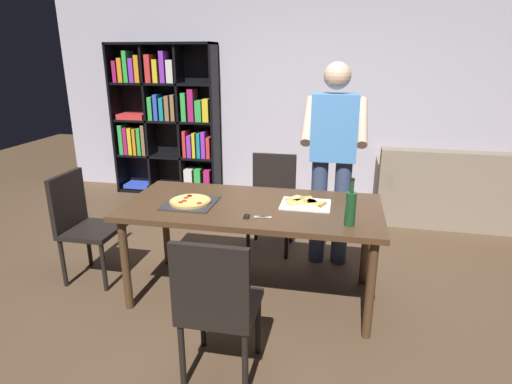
{
  "coord_description": "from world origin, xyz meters",
  "views": [
    {
      "loc": [
        0.61,
        -2.84,
        1.8
      ],
      "look_at": [
        0.0,
        0.15,
        0.8
      ],
      "focal_mm": 29.52,
      "sensor_mm": 36.0,
      "label": 1
    }
  ],
  "objects_px": {
    "pepperoni_pizza_on_tray": "(190,202)",
    "chair_near_camera": "(216,302)",
    "person_serving_pizza": "(333,154)",
    "kitchen_scissors": "(252,217)",
    "wine_bottle": "(350,208)",
    "couch": "(454,195)",
    "chair_left_end": "(82,220)",
    "dining_table": "(252,214)",
    "chair_far_side": "(272,196)",
    "bookshelf": "(167,120)"
  },
  "relations": [
    {
      "from": "pepperoni_pizza_on_tray",
      "to": "chair_near_camera",
      "type": "bearing_deg",
      "value": -62.28
    },
    {
      "from": "pepperoni_pizza_on_tray",
      "to": "person_serving_pizza",
      "type": "bearing_deg",
      "value": 37.95
    },
    {
      "from": "person_serving_pizza",
      "to": "kitchen_scissors",
      "type": "relative_size",
      "value": 8.95
    },
    {
      "from": "chair_near_camera",
      "to": "wine_bottle",
      "type": "height_order",
      "value": "wine_bottle"
    },
    {
      "from": "chair_near_camera",
      "to": "kitchen_scissors",
      "type": "distance_m",
      "value": 0.72
    },
    {
      "from": "person_serving_pizza",
      "to": "pepperoni_pizza_on_tray",
      "type": "xyz_separation_m",
      "value": [
        -1.0,
        -0.78,
        -0.23
      ]
    },
    {
      "from": "couch",
      "to": "pepperoni_pizza_on_tray",
      "type": "xyz_separation_m",
      "value": [
        -2.35,
        -2.06,
        0.46
      ]
    },
    {
      "from": "chair_left_end",
      "to": "dining_table",
      "type": "bearing_deg",
      "value": 0.0
    },
    {
      "from": "couch",
      "to": "chair_far_side",
      "type": "bearing_deg",
      "value": -150.9
    },
    {
      "from": "chair_near_camera",
      "to": "person_serving_pizza",
      "type": "xyz_separation_m",
      "value": [
        0.55,
        1.64,
        0.49
      ]
    },
    {
      "from": "couch",
      "to": "pepperoni_pizza_on_tray",
      "type": "height_order",
      "value": "couch"
    },
    {
      "from": "chair_left_end",
      "to": "chair_near_camera",
      "type": "bearing_deg",
      "value": -33.15
    },
    {
      "from": "chair_left_end",
      "to": "kitchen_scissors",
      "type": "xyz_separation_m",
      "value": [
        1.48,
        -0.25,
        0.24
      ]
    },
    {
      "from": "pepperoni_pizza_on_tray",
      "to": "chair_far_side",
      "type": "bearing_deg",
      "value": 65.81
    },
    {
      "from": "person_serving_pizza",
      "to": "kitchen_scissors",
      "type": "xyz_separation_m",
      "value": [
        -0.5,
        -0.96,
        -0.24
      ]
    },
    {
      "from": "person_serving_pizza",
      "to": "wine_bottle",
      "type": "bearing_deg",
      "value": -81.39
    },
    {
      "from": "chair_far_side",
      "to": "wine_bottle",
      "type": "height_order",
      "value": "wine_bottle"
    },
    {
      "from": "chair_left_end",
      "to": "person_serving_pizza",
      "type": "relative_size",
      "value": 0.51
    },
    {
      "from": "bookshelf",
      "to": "person_serving_pizza",
      "type": "bearing_deg",
      "value": -36.99
    },
    {
      "from": "wine_bottle",
      "to": "dining_table",
      "type": "bearing_deg",
      "value": 160.05
    },
    {
      "from": "couch",
      "to": "person_serving_pizza",
      "type": "xyz_separation_m",
      "value": [
        -1.35,
        -1.28,
        0.7
      ]
    },
    {
      "from": "bookshelf",
      "to": "pepperoni_pizza_on_tray",
      "type": "xyz_separation_m",
      "value": [
        1.21,
        -2.45,
        -0.22
      ]
    },
    {
      "from": "couch",
      "to": "kitchen_scissors",
      "type": "height_order",
      "value": "couch"
    },
    {
      "from": "dining_table",
      "to": "pepperoni_pizza_on_tray",
      "type": "bearing_deg",
      "value": -170.84
    },
    {
      "from": "pepperoni_pizza_on_tray",
      "to": "kitchen_scissors",
      "type": "xyz_separation_m",
      "value": [
        0.51,
        -0.18,
        -0.01
      ]
    },
    {
      "from": "chair_near_camera",
      "to": "pepperoni_pizza_on_tray",
      "type": "relative_size",
      "value": 2.47
    },
    {
      "from": "person_serving_pizza",
      "to": "dining_table",
      "type": "bearing_deg",
      "value": -127.91
    },
    {
      "from": "kitchen_scissors",
      "to": "chair_left_end",
      "type": "bearing_deg",
      "value": 170.43
    },
    {
      "from": "pepperoni_pizza_on_tray",
      "to": "kitchen_scissors",
      "type": "bearing_deg",
      "value": -19.25
    },
    {
      "from": "wine_bottle",
      "to": "kitchen_scissors",
      "type": "bearing_deg",
      "value": 179.65
    },
    {
      "from": "chair_left_end",
      "to": "pepperoni_pizza_on_tray",
      "type": "xyz_separation_m",
      "value": [
        0.97,
        -0.07,
        0.25
      ]
    },
    {
      "from": "dining_table",
      "to": "bookshelf",
      "type": "height_order",
      "value": "bookshelf"
    },
    {
      "from": "couch",
      "to": "bookshelf",
      "type": "relative_size",
      "value": 0.88
    },
    {
      "from": "pepperoni_pizza_on_tray",
      "to": "kitchen_scissors",
      "type": "height_order",
      "value": "pepperoni_pizza_on_tray"
    },
    {
      "from": "chair_left_end",
      "to": "wine_bottle",
      "type": "distance_m",
      "value": 2.17
    },
    {
      "from": "couch",
      "to": "kitchen_scissors",
      "type": "xyz_separation_m",
      "value": [
        -1.84,
        -2.24,
        0.45
      ]
    },
    {
      "from": "chair_far_side",
      "to": "pepperoni_pizza_on_tray",
      "type": "distance_m",
      "value": 1.13
    },
    {
      "from": "wine_bottle",
      "to": "kitchen_scissors",
      "type": "xyz_separation_m",
      "value": [
        -0.64,
        0.0,
        -0.11
      ]
    },
    {
      "from": "dining_table",
      "to": "chair_far_side",
      "type": "distance_m",
      "value": 0.95
    },
    {
      "from": "pepperoni_pizza_on_tray",
      "to": "chair_left_end",
      "type": "bearing_deg",
      "value": 175.73
    },
    {
      "from": "chair_near_camera",
      "to": "person_serving_pizza",
      "type": "distance_m",
      "value": 1.8
    },
    {
      "from": "bookshelf",
      "to": "kitchen_scissors",
      "type": "height_order",
      "value": "bookshelf"
    },
    {
      "from": "chair_far_side",
      "to": "wine_bottle",
      "type": "xyz_separation_m",
      "value": [
        0.7,
        -1.18,
        0.36
      ]
    },
    {
      "from": "couch",
      "to": "wine_bottle",
      "type": "height_order",
      "value": "wine_bottle"
    },
    {
      "from": "couch",
      "to": "bookshelf",
      "type": "bearing_deg",
      "value": 173.75
    },
    {
      "from": "dining_table",
      "to": "chair_near_camera",
      "type": "distance_m",
      "value": 0.95
    },
    {
      "from": "wine_bottle",
      "to": "kitchen_scissors",
      "type": "distance_m",
      "value": 0.65
    },
    {
      "from": "pepperoni_pizza_on_tray",
      "to": "bookshelf",
      "type": "bearing_deg",
      "value": 116.28
    },
    {
      "from": "dining_table",
      "to": "wine_bottle",
      "type": "bearing_deg",
      "value": -19.95
    },
    {
      "from": "couch",
      "to": "bookshelf",
      "type": "distance_m",
      "value": 3.64
    }
  ]
}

